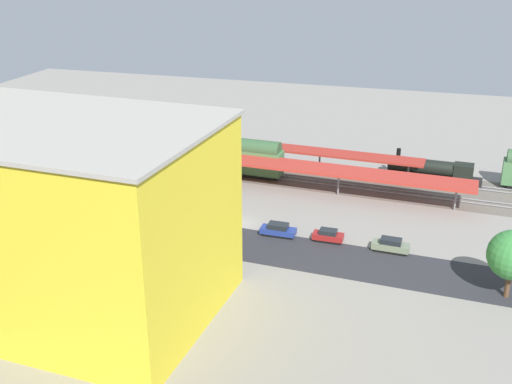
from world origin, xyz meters
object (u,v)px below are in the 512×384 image
object	(u,v)px
parked_car_2	(278,230)
box_truck_0	(92,221)
parked_car_1	(328,236)
parked_car_5	(124,213)
platform_canopy_near	(285,165)
platform_canopy_far	(278,148)
locomotive	(435,171)
construction_building	(51,217)
traffic_light	(195,195)
parked_car_0	(391,246)
parked_car_4	(171,219)
street_tree_0	(114,215)
freight_coach_far	(230,154)
box_truck_1	(97,218)
parked_car_3	(224,225)

from	to	relation	value
parked_car_2	box_truck_0	xyz separation A→B (m)	(24.35, 6.20, 0.86)
parked_car_1	parked_car_5	distance (m)	29.26
platform_canopy_near	platform_canopy_far	xyz separation A→B (m)	(3.15, -7.90, 0.14)
locomotive	construction_building	xyz separation A→B (m)	(38.31, 50.11, 8.30)
platform_canopy_near	construction_building	xyz separation A→B (m)	(15.35, 39.79, 6.09)
platform_canopy_far	parked_car_5	world-z (taller)	platform_canopy_far
platform_canopy_far	traffic_light	xyz separation A→B (m)	(5.40, 24.62, 0.26)
platform_canopy_far	traffic_light	distance (m)	25.20
parked_car_0	construction_building	bearing A→B (deg)	33.19
construction_building	box_truck_0	xyz separation A→B (m)	(5.55, -16.32, -8.37)
parked_car_4	street_tree_0	bearing A→B (deg)	62.64
parked_car_4	freight_coach_far	bearing A→B (deg)	-93.20
locomotive	traffic_light	size ratio (longest dim) A/B	2.37
street_tree_0	traffic_light	xyz separation A→B (m)	(-7.40, -9.42, -0.04)
parked_car_1	box_truck_1	bearing A→B (deg)	9.56
locomotive	parked_car_2	distance (m)	33.80
parked_car_2	parked_car_4	xyz separation A→B (m)	(15.21, 0.74, 0.01)
platform_canopy_far	freight_coach_far	xyz separation A→B (m)	(7.37, 3.85, -0.66)
parked_car_3	construction_building	xyz separation A→B (m)	(11.25, 22.22, 9.27)
locomotive	box_truck_0	xyz separation A→B (m)	(43.86, 33.79, -0.07)
construction_building	parked_car_1	bearing A→B (deg)	-135.01
platform_canopy_near	parked_car_2	distance (m)	17.89
parked_car_0	box_truck_1	xyz separation A→B (m)	(39.21, 4.57, 0.77)
parked_car_3	parked_car_4	bearing A→B (deg)	3.33
platform_canopy_near	construction_building	bearing A→B (deg)	68.91
parked_car_3	parked_car_4	size ratio (longest dim) A/B	0.97
locomotive	platform_canopy_far	bearing A→B (deg)	5.29
box_truck_0	construction_building	bearing A→B (deg)	108.79
parked_car_3	traffic_light	bearing A→B (deg)	-10.91
parked_car_3	box_truck_1	xyz separation A→B (m)	(16.75, 4.74, 0.85)
parked_car_3	box_truck_0	world-z (taller)	box_truck_0
box_truck_1	street_tree_0	bearing A→B (deg)	142.01
parked_car_0	traffic_light	size ratio (longest dim) A/B	0.74
platform_canopy_near	parked_car_2	size ratio (longest dim) A/B	12.22
parked_car_2	parked_car_4	size ratio (longest dim) A/B	1.01
box_truck_1	parked_car_5	bearing A→B (deg)	-112.81
platform_canopy_far	freight_coach_far	distance (m)	8.34
box_truck_0	street_tree_0	world-z (taller)	street_tree_0
locomotive	parked_car_1	size ratio (longest dim) A/B	3.78
parked_car_2	parked_car_5	bearing A→B (deg)	1.89
parked_car_0	parked_car_1	xyz separation A→B (m)	(8.16, -0.66, -0.06)
platform_canopy_near	box_truck_1	distance (m)	30.62
parked_car_1	box_truck_0	world-z (taller)	box_truck_0
platform_canopy_far	box_truck_1	xyz separation A→B (m)	(17.70, 30.21, -2.46)
parked_car_5	traffic_light	distance (m)	11.15
freight_coach_far	parked_car_4	xyz separation A→B (m)	(1.24, 22.07, -2.60)
box_truck_1	parked_car_3	bearing A→B (deg)	-164.20
parked_car_5	parked_car_4	bearing A→B (deg)	-180.00
parked_car_3	parked_car_5	size ratio (longest dim) A/B	1.06
parked_car_1	construction_building	distance (m)	35.41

